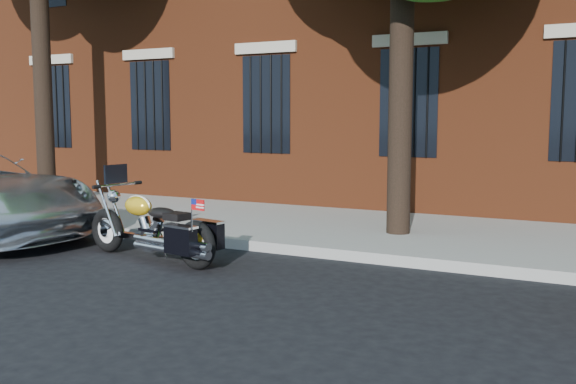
% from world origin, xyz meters
% --- Properties ---
extents(ground, '(120.00, 120.00, 0.00)m').
position_xyz_m(ground, '(0.00, 0.00, 0.00)').
color(ground, black).
rests_on(ground, ground).
extents(curb, '(40.00, 0.16, 0.15)m').
position_xyz_m(curb, '(0.00, 1.38, 0.07)').
color(curb, gray).
rests_on(curb, ground).
extents(sidewalk, '(40.00, 3.60, 0.15)m').
position_xyz_m(sidewalk, '(0.00, 3.26, 0.07)').
color(sidewalk, gray).
rests_on(sidewalk, ground).
extents(motorcycle, '(2.45, 0.99, 1.27)m').
position_xyz_m(motorcycle, '(-2.00, 0.11, 0.43)').
color(motorcycle, black).
rests_on(motorcycle, ground).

